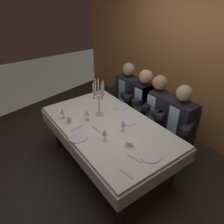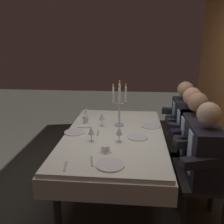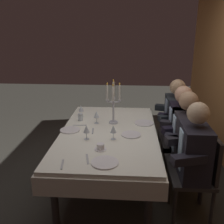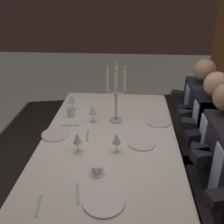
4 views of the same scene
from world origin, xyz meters
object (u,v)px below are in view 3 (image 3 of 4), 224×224
object	(u,v)px
wine_glass_2	(86,129)
coffee_cup_0	(100,147)
wine_glass_1	(96,115)
wine_glass_3	(113,129)
dining_table	(108,140)
seated_diner_3	(195,152)
seated_diner_0	(176,115)
water_tumbler_0	(80,117)
dinner_plate_2	(131,135)
dinner_plate_3	(105,162)
dinner_plate_0	(144,123)
wine_glass_0	(81,109)
seated_diner_2	(186,135)
dinner_plate_1	(70,130)
seated_diner_1	(181,126)
candelabra	(113,103)

from	to	relation	value
wine_glass_2	coffee_cup_0	xyz separation A→B (m)	(0.24, 0.18, -0.09)
wine_glass_1	wine_glass_3	size ratio (longest dim) A/B	1.00
dining_table	seated_diner_3	size ratio (longest dim) A/B	1.56
seated_diner_0	water_tumbler_0	bearing A→B (deg)	-76.02
dining_table	wine_glass_3	distance (m)	0.34
dinner_plate_2	wine_glass_1	bearing A→B (deg)	-128.99
dinner_plate_3	wine_glass_2	xyz separation A→B (m)	(-0.51, -0.25, 0.11)
dinner_plate_0	wine_glass_0	xyz separation A→B (m)	(-0.21, -0.84, 0.11)
dinner_plate_2	seated_diner_3	xyz separation A→B (m)	(0.36, 0.62, -0.01)
dinner_plate_0	dinner_plate_3	distance (m)	1.11
dining_table	dinner_plate_0	bearing A→B (deg)	123.46
dinner_plate_3	wine_glass_0	bearing A→B (deg)	-160.50
coffee_cup_0	seated_diner_3	size ratio (longest dim) A/B	0.11
dining_table	dinner_plate_2	xyz separation A→B (m)	(0.10, 0.27, 0.13)
seated_diner_0	wine_glass_1	bearing A→B (deg)	-69.08
wine_glass_2	seated_diner_2	xyz separation A→B (m)	(-0.20, 1.10, -0.12)
dinner_plate_1	water_tumbler_0	bearing A→B (deg)	170.64
dinner_plate_1	seated_diner_2	world-z (taller)	seated_diner_2
coffee_cup_0	seated_diner_2	distance (m)	1.03
dinner_plate_0	seated_diner_2	size ratio (longest dim) A/B	0.19
dinner_plate_2	wine_glass_1	distance (m)	0.57
wine_glass_0	seated_diner_0	distance (m)	1.31
wine_glass_1	wine_glass_2	world-z (taller)	same
seated_diner_0	seated_diner_3	size ratio (longest dim) A/B	1.00
dinner_plate_1	seated_diner_3	distance (m)	1.41
wine_glass_3	coffee_cup_0	bearing A→B (deg)	-23.56
seated_diner_2	dinner_plate_3	bearing A→B (deg)	-50.19
dinner_plate_0	wine_glass_0	world-z (taller)	wine_glass_0
dinner_plate_2	seated_diner_3	distance (m)	0.72
dinner_plate_1	wine_glass_3	distance (m)	0.58
dinner_plate_0	wine_glass_3	size ratio (longest dim) A/B	1.45
dining_table	seated_diner_1	distance (m)	0.93
dinner_plate_3	wine_glass_0	size ratio (longest dim) A/B	1.52
wine_glass_1	wine_glass_2	bearing A→B (deg)	-5.12
wine_glass_3	dinner_plate_0	bearing A→B (deg)	145.29
candelabra	dinner_plate_1	bearing A→B (deg)	-59.65
water_tumbler_0	seated_diner_3	world-z (taller)	seated_diner_3
wine_glass_1	seated_diner_1	size ratio (longest dim) A/B	0.13
dinner_plate_3	seated_diner_0	size ratio (longest dim) A/B	0.20
wine_glass_1	dinner_plate_2	bearing A→B (deg)	51.01
dining_table	candelabra	size ratio (longest dim) A/B	3.44
dining_table	seated_diner_3	distance (m)	1.01
wine_glass_2	seated_diner_2	size ratio (longest dim) A/B	0.13
dinner_plate_1	dinner_plate_3	world-z (taller)	same
dinner_plate_3	seated_diner_0	bearing A→B (deg)	148.75
dinner_plate_1	seated_diner_0	xyz separation A→B (m)	(-0.67, 1.34, -0.01)
candelabra	water_tumbler_0	world-z (taller)	candelabra
seated_diner_0	dinner_plate_3	bearing A→B (deg)	-31.25
dinner_plate_1	wine_glass_0	world-z (taller)	wine_glass_0
dinner_plate_1	dinner_plate_3	distance (m)	0.88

